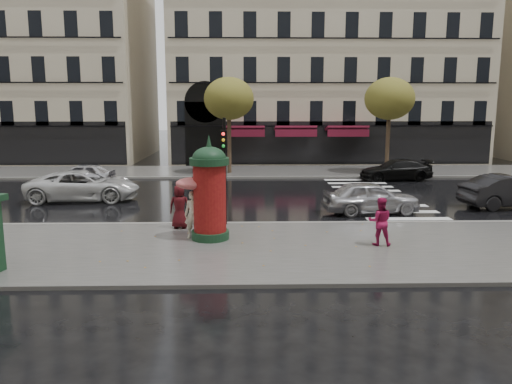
{
  "coord_description": "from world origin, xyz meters",
  "views": [
    {
      "loc": [
        -0.98,
        -16.46,
        4.77
      ],
      "look_at": [
        -0.55,
        1.5,
        1.63
      ],
      "focal_mm": 35.0,
      "sensor_mm": 36.0,
      "label": 1
    }
  ],
  "objects_px": {
    "woman_red": "(380,221)",
    "car_darkgrey": "(512,191)",
    "morris_column": "(210,190)",
    "car_far_silver": "(82,174)",
    "car_silver": "(371,197)",
    "woman_umbrella": "(193,197)",
    "traffic_light": "(224,161)",
    "car_white": "(84,186)",
    "man_burgundy": "(180,206)",
    "car_black": "(396,170)"
  },
  "relations": [
    {
      "from": "traffic_light",
      "to": "car_black",
      "type": "relative_size",
      "value": 0.91
    },
    {
      "from": "car_silver",
      "to": "woman_red",
      "type": "bearing_deg",
      "value": 162.86
    },
    {
      "from": "woman_umbrella",
      "to": "car_silver",
      "type": "relative_size",
      "value": 0.53
    },
    {
      "from": "car_silver",
      "to": "car_darkgrey",
      "type": "bearing_deg",
      "value": -87.32
    },
    {
      "from": "morris_column",
      "to": "car_darkgrey",
      "type": "xyz_separation_m",
      "value": [
        13.74,
        5.63,
        -1.1
      ]
    },
    {
      "from": "traffic_light",
      "to": "car_silver",
      "type": "height_order",
      "value": "traffic_light"
    },
    {
      "from": "woman_red",
      "to": "traffic_light",
      "type": "relative_size",
      "value": 0.39
    },
    {
      "from": "morris_column",
      "to": "car_far_silver",
      "type": "distance_m",
      "value": 15.41
    },
    {
      "from": "man_burgundy",
      "to": "car_darkgrey",
      "type": "distance_m",
      "value": 15.54
    },
    {
      "from": "car_silver",
      "to": "car_white",
      "type": "bearing_deg",
      "value": 70.58
    },
    {
      "from": "traffic_light",
      "to": "car_far_silver",
      "type": "xyz_separation_m",
      "value": [
        -8.97,
        10.67,
        -1.99
      ]
    },
    {
      "from": "man_burgundy",
      "to": "car_far_silver",
      "type": "height_order",
      "value": "man_burgundy"
    },
    {
      "from": "woman_red",
      "to": "car_darkgrey",
      "type": "distance_m",
      "value": 10.36
    },
    {
      "from": "woman_red",
      "to": "man_burgundy",
      "type": "relative_size",
      "value": 0.97
    },
    {
      "from": "woman_umbrella",
      "to": "morris_column",
      "type": "xyz_separation_m",
      "value": [
        0.6,
        -0.13,
        0.28
      ]
    },
    {
      "from": "woman_umbrella",
      "to": "car_far_silver",
      "type": "height_order",
      "value": "woman_umbrella"
    },
    {
      "from": "traffic_light",
      "to": "car_black",
      "type": "bearing_deg",
      "value": 49.54
    },
    {
      "from": "car_darkgrey",
      "to": "traffic_light",
      "type": "bearing_deg",
      "value": 97.12
    },
    {
      "from": "car_silver",
      "to": "morris_column",
      "type": "bearing_deg",
      "value": 117.92
    },
    {
      "from": "car_white",
      "to": "car_far_silver",
      "type": "height_order",
      "value": "car_white"
    },
    {
      "from": "man_burgundy",
      "to": "car_silver",
      "type": "distance_m",
      "value": 8.63
    },
    {
      "from": "traffic_light",
      "to": "car_darkgrey",
      "type": "bearing_deg",
      "value": 14.86
    },
    {
      "from": "man_burgundy",
      "to": "car_silver",
      "type": "relative_size",
      "value": 0.4
    },
    {
      "from": "morris_column",
      "to": "car_white",
      "type": "xyz_separation_m",
      "value": [
        -6.89,
        7.87,
        -1.11
      ]
    },
    {
      "from": "woman_umbrella",
      "to": "traffic_light",
      "type": "distance_m",
      "value": 2.47
    },
    {
      "from": "woman_umbrella",
      "to": "traffic_light",
      "type": "height_order",
      "value": "traffic_light"
    },
    {
      "from": "traffic_light",
      "to": "car_silver",
      "type": "xyz_separation_m",
      "value": [
        6.39,
        2.48,
        -1.93
      ]
    },
    {
      "from": "car_darkgrey",
      "to": "car_far_silver",
      "type": "height_order",
      "value": "car_darkgrey"
    },
    {
      "from": "morris_column",
      "to": "car_far_silver",
      "type": "relative_size",
      "value": 0.94
    },
    {
      "from": "man_burgundy",
      "to": "morris_column",
      "type": "bearing_deg",
      "value": 135.12
    },
    {
      "from": "woman_umbrella",
      "to": "traffic_light",
      "type": "relative_size",
      "value": 0.53
    },
    {
      "from": "car_darkgrey",
      "to": "car_far_silver",
      "type": "relative_size",
      "value": 1.21
    },
    {
      "from": "woman_red",
      "to": "man_burgundy",
      "type": "distance_m",
      "value": 7.43
    },
    {
      "from": "woman_umbrella",
      "to": "man_burgundy",
      "type": "height_order",
      "value": "woman_umbrella"
    },
    {
      "from": "traffic_light",
      "to": "car_white",
      "type": "height_order",
      "value": "traffic_light"
    },
    {
      "from": "morris_column",
      "to": "car_silver",
      "type": "xyz_separation_m",
      "value": [
        6.83,
        4.58,
        -1.15
      ]
    },
    {
      "from": "woman_umbrella",
      "to": "car_far_silver",
      "type": "distance_m",
      "value": 14.95
    },
    {
      "from": "woman_umbrella",
      "to": "man_burgundy",
      "type": "xyz_separation_m",
      "value": [
        -0.66,
        1.44,
        -0.63
      ]
    },
    {
      "from": "car_silver",
      "to": "car_far_silver",
      "type": "bearing_deg",
      "value": 55.98
    },
    {
      "from": "woman_umbrella",
      "to": "morris_column",
      "type": "distance_m",
      "value": 0.68
    },
    {
      "from": "car_silver",
      "to": "car_black",
      "type": "distance_m",
      "value": 10.62
    },
    {
      "from": "woman_red",
      "to": "car_white",
      "type": "relative_size",
      "value": 0.3
    },
    {
      "from": "man_burgundy",
      "to": "car_white",
      "type": "height_order",
      "value": "man_burgundy"
    },
    {
      "from": "car_black",
      "to": "car_far_silver",
      "type": "bearing_deg",
      "value": -88.56
    },
    {
      "from": "woman_umbrella",
      "to": "car_white",
      "type": "xyz_separation_m",
      "value": [
        -6.29,
        7.74,
        -0.83
      ]
    },
    {
      "from": "car_darkgrey",
      "to": "woman_umbrella",
      "type": "bearing_deg",
      "value": 103.25
    },
    {
      "from": "woman_umbrella",
      "to": "car_far_silver",
      "type": "xyz_separation_m",
      "value": [
        -7.93,
        12.64,
        -0.93
      ]
    },
    {
      "from": "woman_umbrella",
      "to": "car_darkgrey",
      "type": "distance_m",
      "value": 15.38
    },
    {
      "from": "car_silver",
      "to": "car_darkgrey",
      "type": "distance_m",
      "value": 6.99
    },
    {
      "from": "woman_umbrella",
      "to": "car_far_silver",
      "type": "bearing_deg",
      "value": 122.1
    }
  ]
}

